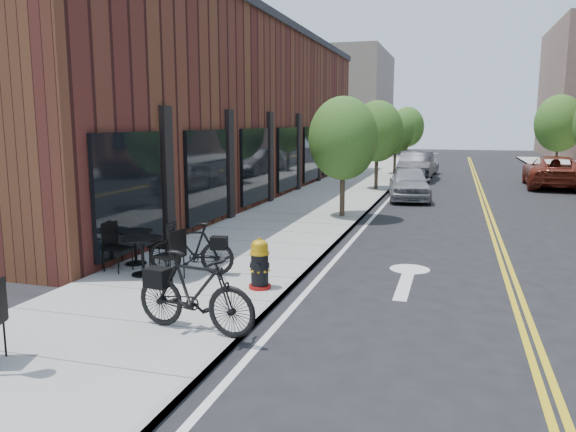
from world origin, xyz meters
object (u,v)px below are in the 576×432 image
(bicycle_left, at_px, (191,248))
(bistro_set_c, at_px, (142,251))
(bistro_set_b, at_px, (135,242))
(parked_car_c, at_px, (420,165))
(fire_hydrant, at_px, (260,264))
(bicycle_right, at_px, (195,292))
(parked_car_b, at_px, (416,166))
(parked_car_a, at_px, (409,183))
(parked_car_far, at_px, (554,172))

(bicycle_left, xyz_separation_m, bistro_set_c, (-0.88, -0.34, -0.03))
(bistro_set_b, relative_size, parked_car_c, 0.39)
(fire_hydrant, xyz_separation_m, bicycle_right, (-0.17, -2.30, 0.14))
(bistro_set_b, bearing_deg, parked_car_b, 79.53)
(bistro_set_b, relative_size, bistro_set_c, 0.93)
(bicycle_right, height_order, parked_car_a, parked_car_a)
(fire_hydrant, xyz_separation_m, parked_car_c, (1.30, 24.75, 0.09))
(parked_car_far, bearing_deg, parked_car_c, -32.33)
(parked_car_a, bearing_deg, bicycle_left, -110.52)
(bicycle_left, distance_m, parked_car_a, 13.64)
(parked_car_a, bearing_deg, parked_car_far, 38.42)
(bicycle_left, distance_m, parked_car_c, 24.41)
(bicycle_right, bearing_deg, bistro_set_b, 50.41)
(bistro_set_c, bearing_deg, parked_car_c, 93.69)
(fire_hydrant, relative_size, bistro_set_c, 0.50)
(bistro_set_c, xyz_separation_m, parked_car_a, (4.07, 13.60, 0.06))
(fire_hydrant, relative_size, bicycle_left, 0.54)
(parked_car_c, bearing_deg, parked_car_a, -82.45)
(parked_car_far, bearing_deg, parked_car_b, -12.26)
(bicycle_right, height_order, bistro_set_c, bicycle_right)
(parked_car_b, bearing_deg, parked_car_far, -14.13)
(bistro_set_c, bearing_deg, parked_car_far, 75.05)
(bicycle_right, bearing_deg, bistro_set_c, 51.15)
(bistro_set_c, bearing_deg, fire_hydrant, 8.38)
(fire_hydrant, xyz_separation_m, parked_car_b, (1.28, 21.91, 0.22))
(bistro_set_c, relative_size, parked_car_c, 0.41)
(fire_hydrant, relative_size, parked_car_c, 0.21)
(fire_hydrant, height_order, parked_car_b, parked_car_b)
(bicycle_left, bearing_deg, parked_car_c, 164.35)
(parked_car_a, bearing_deg, bistro_set_c, -113.66)
(bicycle_left, xyz_separation_m, parked_car_c, (2.92, 24.23, 0.01))
(bicycle_left, height_order, bicycle_right, bicycle_right)
(bicycle_right, distance_m, parked_car_c, 27.09)
(bicycle_right, height_order, parked_car_b, parked_car_b)
(bicycle_right, bearing_deg, parked_car_b, 4.46)
(parked_car_c, bearing_deg, parked_car_b, -84.18)
(parked_car_a, relative_size, parked_car_b, 0.83)
(fire_hydrant, bearing_deg, parked_car_b, 76.09)
(parked_car_c, bearing_deg, parked_car_far, -28.54)
(fire_hydrant, distance_m, parked_car_c, 24.78)
(bicycle_right, height_order, bistro_set_b, bicycle_right)
(bicycle_left, height_order, bistro_set_c, bicycle_left)
(bistro_set_b, distance_m, bistro_set_c, 0.96)
(bistro_set_c, height_order, parked_car_a, parked_car_a)
(bicycle_right, distance_m, parked_car_b, 24.26)
(parked_car_c, height_order, parked_car_far, parked_car_far)
(bistro_set_b, bearing_deg, fire_hydrant, -14.99)
(bistro_set_c, relative_size, parked_car_a, 0.47)
(bicycle_left, relative_size, parked_car_c, 0.39)
(bistro_set_b, xyz_separation_m, parked_car_b, (4.40, 21.00, 0.19))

